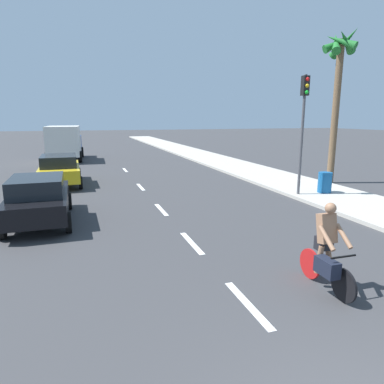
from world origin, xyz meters
The scene contains 14 objects.
ground_plane centered at (0.00, 20.00, 0.00)m, with size 160.00×160.00×0.00m, color #38383A.
sidewalk_strip centered at (7.67, 22.00, 0.07)m, with size 3.60×80.00×0.14m, color #B2ADA3.
lane_stripe_1 centered at (0.00, 3.66, 0.00)m, with size 0.16×1.80×0.01m, color white.
lane_stripe_2 centered at (0.00, 7.10, 0.00)m, with size 0.16×1.80×0.01m, color white.
lane_stripe_3 centered at (0.00, 10.89, 0.00)m, with size 0.16×1.80×0.01m, color white.
lane_stripe_4 centered at (0.00, 15.53, 0.00)m, with size 0.16×1.80×0.01m, color white.
lane_stripe_5 centered at (0.00, 21.67, 0.00)m, with size 0.16×1.80×0.01m, color white.
cyclist centered at (1.73, 3.69, 0.83)m, with size 0.62×1.71×1.82m.
parked_car_black centered at (-4.23, 10.53, 0.84)m, with size 2.04×4.34×1.57m.
parked_car_yellow centered at (-3.88, 17.41, 0.84)m, with size 2.17×4.62×1.57m.
delivery_truck centered at (-3.94, 28.69, 1.50)m, with size 2.88×6.34×2.80m.
palm_tree_mid centered at (9.93, 13.56, 5.88)m, with size 1.79×1.84×7.91m.
traffic_signal centered at (6.27, 11.13, 3.61)m, with size 0.28×0.33×5.20m.
trash_bin_near centered at (7.57, 11.04, 0.60)m, with size 0.60×0.60×0.92m, color #14518C.
Camera 1 is at (-2.83, -1.66, 3.45)m, focal length 32.39 mm.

